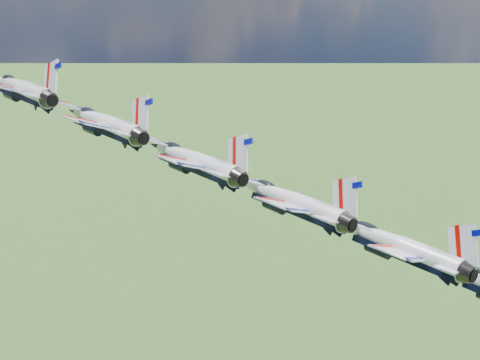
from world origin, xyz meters
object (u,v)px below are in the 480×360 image
jet_1 (103,123)px  jet_3 (290,201)px  jet_0 (21,89)px  jet_2 (192,160)px  jet_4 (396,245)px

jet_1 → jet_3: (13.79, -16.72, -5.90)m
jet_0 → jet_2: (13.79, -16.72, -5.90)m
jet_1 → jet_4: size_ratio=1.00×
jet_1 → jet_2: size_ratio=1.00×
jet_0 → jet_1: jet_0 is taller
jet_3 → jet_4: bearing=-62.7°
jet_0 → jet_3: (20.68, -25.08, -8.85)m
jet_3 → jet_0: bearing=117.3°
jet_4 → jet_2: bearing=117.3°
jet_0 → jet_2: bearing=-62.7°
jet_0 → jet_4: (27.57, -33.44, -11.80)m
jet_1 → jet_4: jet_1 is taller
jet_0 → jet_1: size_ratio=1.00×
jet_1 → jet_3: 22.46m
jet_2 → jet_4: (13.79, -16.72, -5.90)m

